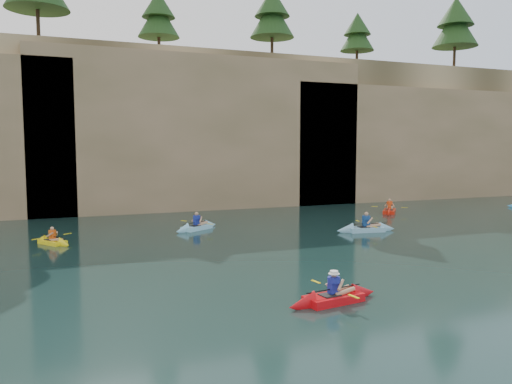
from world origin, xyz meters
name	(u,v)px	position (x,y,z in m)	size (l,w,h in m)	color
ground	(346,299)	(0.00, 0.00, 0.00)	(160.00, 160.00, 0.00)	black
cliff	(160,129)	(0.00, 30.00, 6.00)	(70.00, 16.00, 12.00)	tan
cliff_slab_center	(206,131)	(2.00, 22.60, 5.70)	(24.00, 2.40, 11.40)	#9F7F60
cliff_slab_east	(427,142)	(22.00, 22.60, 4.92)	(26.00, 2.40, 9.84)	#9F7F60
sea_cave_center	(124,190)	(-4.00, 21.95, 1.60)	(3.50, 1.00, 3.20)	black
sea_cave_east	(308,176)	(10.00, 21.95, 2.25)	(5.00, 1.00, 4.50)	black
main_kayaker	(334,297)	(-0.52, -0.13, 0.16)	(3.26, 2.17, 1.18)	red
kayaker_ltblue_near	(366,229)	(7.30, 9.89, 0.16)	(3.45, 2.58, 1.33)	#84BFDE
kayaker_red_far	(389,211)	(13.08, 15.70, 0.15)	(2.71, 3.05, 1.23)	red
kayaker_yellow	(52,241)	(-8.41, 12.39, 0.13)	(1.95, 2.43, 1.03)	yellow
kayaker_ltblue_mid	(197,227)	(-1.04, 13.86, 0.15)	(3.08, 2.34, 1.21)	#93D9F6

